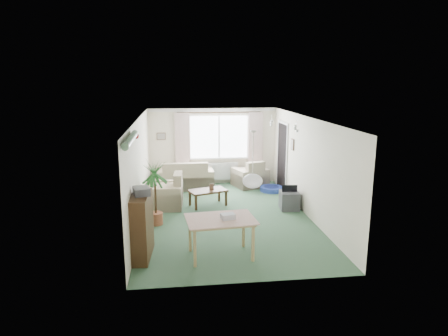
{
  "coord_description": "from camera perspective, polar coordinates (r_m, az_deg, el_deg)",
  "views": [
    {
      "loc": [
        -1.16,
        -9.16,
        3.28
      ],
      "look_at": [
        0.0,
        0.3,
        1.15
      ],
      "focal_mm": 32.0,
      "sensor_mm": 36.0,
      "label": 1
    }
  ],
  "objects": [
    {
      "name": "wall_picture_back",
      "position": [
        12.52,
        -8.97,
        4.5
      ],
      "size": [
        0.28,
        0.03,
        0.22
      ],
      "primitive_type": "cube",
      "color": "brown"
    },
    {
      "name": "pendant_lamp",
      "position": [
        7.22,
        4.1,
        -1.87
      ],
      "size": [
        0.36,
        0.36,
        0.36
      ],
      "primitive_type": "sphere",
      "color": "white"
    },
    {
      "name": "window",
      "position": [
        12.59,
        -0.72,
        4.47
      ],
      "size": [
        1.8,
        0.03,
        1.3
      ],
      "primitive_type": "cube",
      "color": "white"
    },
    {
      "name": "armchair_left",
      "position": [
        10.53,
        -8.59,
        -3.14
      ],
      "size": [
        1.02,
        1.07,
        0.9
      ],
      "primitive_type": "cube",
      "rotation": [
        0.0,
        0.0,
        -1.64
      ],
      "color": "beige",
      "rests_on": "ground"
    },
    {
      "name": "gift_box",
      "position": [
        7.42,
        0.56,
        -7.0
      ],
      "size": [
        0.28,
        0.23,
        0.12
      ],
      "primitive_type": "cube",
      "rotation": [
        0.0,
        0.0,
        0.21
      ],
      "color": "silver",
      "rests_on": "dining_table"
    },
    {
      "name": "curtain_rod",
      "position": [
        12.43,
        -0.69,
        7.94
      ],
      "size": [
        2.6,
        0.03,
        0.03
      ],
      "primitive_type": "cube",
      "color": "black"
    },
    {
      "name": "curtain_left",
      "position": [
        12.45,
        -5.95,
        3.24
      ],
      "size": [
        0.45,
        0.08,
        2.0
      ],
      "primitive_type": "cube",
      "color": "beige"
    },
    {
      "name": "sofa",
      "position": [
        12.25,
        -5.63,
        -0.93
      ],
      "size": [
        1.73,
        0.95,
        0.86
      ],
      "primitive_type": "cube",
      "rotation": [
        0.0,
        0.0,
        3.17
      ],
      "color": "beige",
      "rests_on": "ground"
    },
    {
      "name": "houseplant",
      "position": [
        9.2,
        -9.79,
        -3.52
      ],
      "size": [
        0.77,
        0.77,
        1.51
      ],
      "primitive_type": "cylinder",
      "rotation": [
        0.0,
        0.0,
        0.2
      ],
      "color": "#1A4E20",
      "rests_on": "ground"
    },
    {
      "name": "tv_cube",
      "position": [
        10.42,
        9.3,
        -4.59
      ],
      "size": [
        0.51,
        0.55,
        0.46
      ],
      "primitive_type": "cube",
      "rotation": [
        0.0,
        0.0,
        -0.09
      ],
      "color": "#343338",
      "rests_on": "ground"
    },
    {
      "name": "pet_bed",
      "position": [
        12.03,
        6.78,
        -2.98
      ],
      "size": [
        0.74,
        0.74,
        0.14
      ],
      "primitive_type": "cylinder",
      "rotation": [
        0.0,
        0.0,
        -0.1
      ],
      "color": "#203894",
      "rests_on": "ground"
    },
    {
      "name": "radiator",
      "position": [
        12.75,
        -0.69,
        -0.45
      ],
      "size": [
        1.2,
        0.1,
        0.55
      ],
      "primitive_type": "cube",
      "color": "white"
    },
    {
      "name": "curtain_right",
      "position": [
        12.7,
        4.5,
        3.46
      ],
      "size": [
        0.45,
        0.08,
        2.0
      ],
      "primitive_type": "cube",
      "color": "beige"
    },
    {
      "name": "wall_picture_right",
      "position": [
        10.96,
        9.76,
        3.34
      ],
      "size": [
        0.03,
        0.24,
        0.3
      ],
      "primitive_type": "cube",
      "color": "brown"
    },
    {
      "name": "dining_table",
      "position": [
        7.6,
        -0.49,
        -9.96
      ],
      "size": [
        1.23,
        0.88,
        0.73
      ],
      "primitive_type": "cube",
      "rotation": [
        0.0,
        0.0,
        0.09
      ],
      "color": "tan",
      "rests_on": "ground"
    },
    {
      "name": "bauble_cluster_a",
      "position": [
        10.41,
        6.76,
        6.67
      ],
      "size": [
        0.2,
        0.2,
        0.2
      ],
      "primitive_type": "sphere",
      "color": "silver"
    },
    {
      "name": "hifi_box",
      "position": [
        7.44,
        -11.72,
        -3.25
      ],
      "size": [
        0.35,
        0.4,
        0.14
      ],
      "primitive_type": "cube",
      "rotation": [
        0.0,
        0.0,
        0.23
      ],
      "color": "#3F3F45",
      "rests_on": "bookshelf"
    },
    {
      "name": "bauble_cluster_b",
      "position": [
        9.34,
        10.3,
        5.88
      ],
      "size": [
        0.2,
        0.2,
        0.2
      ],
      "primitive_type": "sphere",
      "color": "silver"
    },
    {
      "name": "photo_frame",
      "position": [
        10.49,
        -1.81,
        -2.72
      ],
      "size": [
        0.12,
        0.05,
        0.16
      ],
      "primitive_type": "cube",
      "rotation": [
        0.0,
        0.0,
        0.23
      ],
      "color": "brown",
      "rests_on": "coffee_table"
    },
    {
      "name": "bookshelf",
      "position": [
        7.66,
        -11.75,
        -8.13
      ],
      "size": [
        0.4,
        1.01,
        1.21
      ],
      "primitive_type": "cube",
      "rotation": [
        0.0,
        0.0,
        -0.07
      ],
      "color": "black",
      "rests_on": "ground"
    },
    {
      "name": "coffee_table",
      "position": [
        10.57,
        -2.31,
        -4.27
      ],
      "size": [
        1.08,
        0.81,
        0.43
      ],
      "primitive_type": "cube",
      "rotation": [
        0.0,
        0.0,
        0.33
      ],
      "color": "black",
      "rests_on": "ground"
    },
    {
      "name": "armchair_corner",
      "position": [
        12.43,
        3.73,
        -0.74
      ],
      "size": [
        1.16,
        1.13,
        0.84
      ],
      "primitive_type": "cube",
      "rotation": [
        0.0,
        0.0,
        3.45
      ],
      "color": "beige",
      "rests_on": "ground"
    },
    {
      "name": "ground",
      "position": [
        9.8,
        0.22,
        -6.96
      ],
      "size": [
        6.5,
        6.5,
        0.0
      ],
      "primitive_type": "plane",
      "color": "#315238"
    },
    {
      "name": "doorway",
      "position": [
        12.01,
        8.33,
        1.52
      ],
      "size": [
        0.03,
        0.95,
        2.0
      ],
      "primitive_type": "cube",
      "color": "black"
    },
    {
      "name": "tinsel_garland",
      "position": [
        6.97,
        -13.2,
        4.02
      ],
      "size": [
        1.6,
        1.6,
        0.12
      ],
      "primitive_type": "cylinder",
      "color": "#196626"
    }
  ]
}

